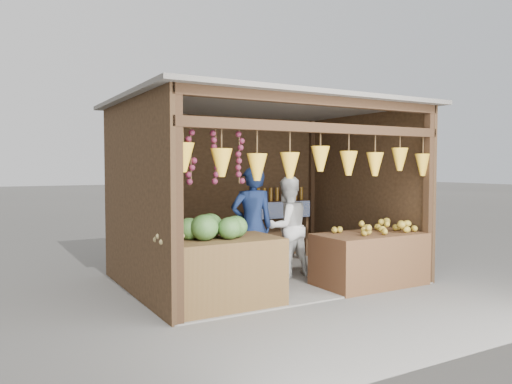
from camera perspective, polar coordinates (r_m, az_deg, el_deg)
ground at (r=7.74m, az=0.91°, el=-9.87°), size 80.00×80.00×0.00m
stall_structure at (r=7.49m, az=0.87°, el=2.55°), size 4.30×3.30×2.66m
back_shelf at (r=9.23m, az=2.47°, el=-2.29°), size 1.25×0.32×1.32m
counter_left at (r=6.17m, az=-4.39°, el=-9.20°), size 1.52×0.85×0.84m
counter_right at (r=7.46m, az=12.83°, el=-7.49°), size 1.58×0.85×0.75m
stool at (r=7.08m, az=-11.29°, el=-9.92°), size 0.32×0.32×0.30m
man_standing at (r=7.16m, az=-0.45°, el=-3.93°), size 0.70×0.53×1.72m
woman_standing at (r=7.75m, az=3.54°, el=-4.01°), size 0.78×0.62×1.56m
vendor_seated at (r=6.95m, az=-11.36°, el=-3.97°), size 0.69×0.62×1.18m
melon_pile at (r=6.06m, az=-4.87°, el=-3.86°), size 1.00×0.50×0.32m
tanfruit_pile at (r=5.79m, az=-9.86°, el=-5.17°), size 0.34×0.40×0.13m
mango_pile at (r=7.47m, az=13.35°, el=-3.71°), size 1.40×0.64×0.22m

